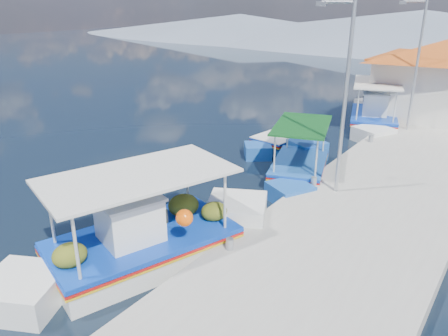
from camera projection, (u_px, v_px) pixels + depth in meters
The scene contains 9 objects.
ground at pixel (190, 192), 15.53m from camera, with size 160.00×160.00×0.00m, color black.
quay at pixel (407, 170), 16.80m from camera, with size 5.00×44.00×0.50m, color #A19F96.
bollards at pixel (348, 155), 17.22m from camera, with size 0.20×17.20×0.30m.
main_caique at pixel (145, 242), 11.28m from camera, with size 4.11×7.89×2.74m.
caique_green_canopy at pixel (301, 168), 16.71m from camera, with size 3.13×5.98×2.35m.
caique_blue_hull at pixel (284, 141), 20.25m from camera, with size 2.08×5.51×0.99m.
caique_far at pixel (374, 118), 23.29m from camera, with size 3.80×7.30×2.69m.
lamp_post_near at pixel (343, 90), 13.22m from camera, with size 1.21×0.14×6.00m.
lamp_post_far at pixel (416, 59), 20.05m from camera, with size 1.21×0.14×6.00m.
Camera 1 is at (9.22, -10.84, 6.39)m, focal length 34.85 mm.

